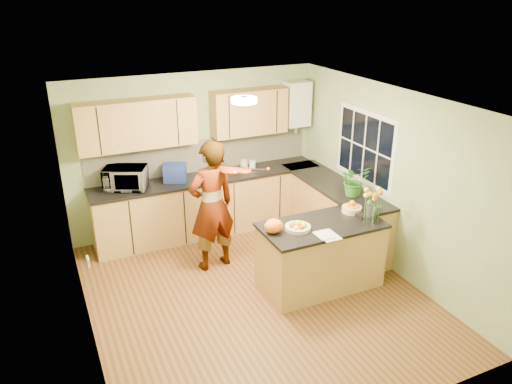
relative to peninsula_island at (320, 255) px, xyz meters
name	(u,v)px	position (x,y,z in m)	size (l,w,h in m)	color
floor	(255,295)	(-0.87, 0.14, -0.45)	(4.50, 4.50, 0.00)	#593219
ceiling	(255,102)	(-0.87, 0.14, 2.05)	(4.00, 4.50, 0.02)	silver
wall_back	(195,153)	(-0.87, 2.39, 0.80)	(4.00, 0.02, 2.50)	gray
wall_front	(370,309)	(-0.87, -2.11, 0.80)	(4.00, 0.02, 2.50)	gray
wall_left	(80,239)	(-2.87, 0.14, 0.80)	(0.02, 4.50, 2.50)	gray
wall_right	(390,181)	(1.13, 0.14, 0.80)	(0.02, 4.50, 2.50)	gray
back_counter	(210,204)	(-0.77, 2.09, 0.02)	(3.64, 0.62, 0.94)	#A57942
right_counter	(333,213)	(0.83, 0.99, 0.02)	(0.62, 2.24, 0.94)	#A57942
splashback	(202,155)	(-0.77, 2.38, 0.75)	(3.60, 0.02, 0.52)	beige
upper_cabinets	(186,119)	(-1.04, 2.22, 1.40)	(3.20, 0.34, 0.70)	#A57942
boiler	(296,104)	(0.83, 2.23, 1.45)	(0.40, 0.30, 0.86)	white
window_right	(365,147)	(1.12, 0.74, 1.10)	(0.01, 1.30, 1.05)	white
light_switch	(88,262)	(-2.85, -0.46, 0.85)	(0.02, 0.09, 0.09)	white
ceiling_lamp	(244,100)	(-0.87, 0.44, 2.01)	(0.30, 0.30, 0.07)	#FFEABF
peninsula_island	(320,255)	(0.00, 0.00, 0.00)	(1.56, 0.80, 0.89)	#A57942
fruit_dish	(298,226)	(-0.35, 0.00, 0.49)	(0.32, 0.32, 0.11)	beige
orange_bowl	(352,207)	(0.55, 0.15, 0.51)	(0.26, 0.26, 0.15)	beige
flower_vase	(372,197)	(0.60, -0.18, 0.78)	(0.27, 0.27, 0.50)	silver
orange_bag	(274,226)	(-0.66, 0.05, 0.53)	(0.23, 0.20, 0.18)	orange
papers	(328,235)	(-0.10, -0.30, 0.45)	(0.22, 0.30, 0.01)	silver
violinist	(212,206)	(-1.10, 1.05, 0.48)	(0.67, 0.44, 1.85)	tan
violin	(231,170)	(-0.90, 0.83, 1.03)	(0.67, 0.27, 0.13)	#551205
microwave	(126,178)	(-2.02, 2.12, 0.66)	(0.59, 0.40, 0.33)	white
blue_box	(175,173)	(-1.29, 2.12, 0.62)	(0.33, 0.24, 0.26)	#21369A
kettle	(222,167)	(-0.54, 2.08, 0.61)	(0.15, 0.15, 0.29)	silver
jar_cream	(244,165)	(-0.16, 2.11, 0.58)	(0.11, 0.11, 0.18)	beige
jar_white	(252,165)	(-0.03, 2.08, 0.57)	(0.10, 0.10, 0.15)	white
potted_plant	(354,181)	(0.83, 0.53, 0.72)	(0.40, 0.35, 0.45)	#317426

